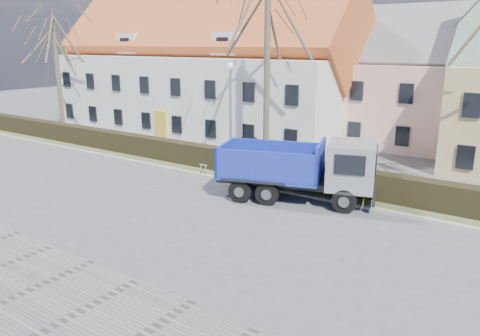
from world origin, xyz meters
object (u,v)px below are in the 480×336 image
Objects in this scene: dump_truck at (291,168)px; parked_car_a at (256,143)px; streetlight at (231,116)px; cart_frame at (200,169)px.

dump_truck is 10.13m from parked_car_a.
streetlight is 1.75× the size of parked_car_a.
cart_frame is 0.22× the size of parked_car_a.
streetlight is 8.09× the size of cart_frame.
dump_truck is 6.46m from cart_frame.
cart_frame is (-0.50, -2.29, -2.78)m from streetlight.
parked_car_a is at bearing 102.68° from streetlight.
parked_car_a is (-0.97, 4.32, -2.52)m from streetlight.
dump_truck is 2.12× the size of parked_car_a.
streetlight reaches higher than parked_car_a.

